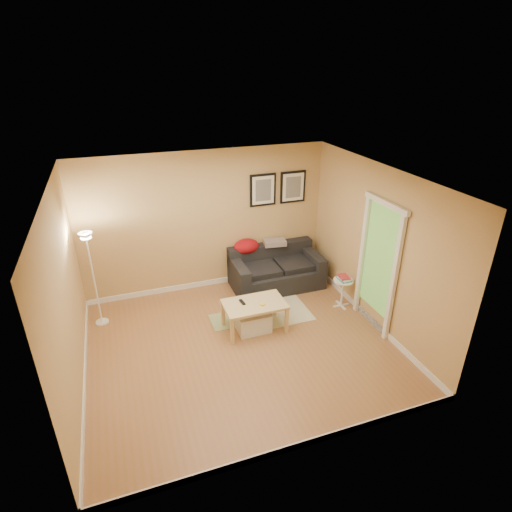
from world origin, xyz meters
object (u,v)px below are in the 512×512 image
(side_table, at_px, (342,293))
(floor_lamp, at_px, (95,282))
(storage_bin, at_px, (253,321))
(book_stack, at_px, (344,278))
(coffee_table, at_px, (254,316))
(sofa, at_px, (277,268))

(side_table, relative_size, floor_lamp, 0.33)
(storage_bin, relative_size, book_stack, 2.22)
(side_table, bearing_deg, floor_lamp, 167.75)
(coffee_table, distance_m, side_table, 1.68)
(coffee_table, xyz_separation_m, book_stack, (1.68, 0.13, 0.32))
(sofa, height_order, floor_lamp, floor_lamp)
(coffee_table, xyz_separation_m, storage_bin, (-0.03, -0.02, -0.08))
(sofa, xyz_separation_m, floor_lamp, (-3.21, -0.19, 0.40))
(sofa, relative_size, floor_lamp, 1.04)
(coffee_table, bearing_deg, sofa, 70.20)
(side_table, distance_m, book_stack, 0.30)
(storage_bin, bearing_deg, coffee_table, 39.92)
(side_table, bearing_deg, sofa, 127.49)
(sofa, distance_m, coffee_table, 1.48)
(side_table, height_order, floor_lamp, floor_lamp)
(sofa, height_order, storage_bin, sofa)
(coffee_table, distance_m, book_stack, 1.72)
(sofa, bearing_deg, side_table, -52.51)
(sofa, xyz_separation_m, coffee_table, (-0.86, -1.19, -0.13))
(sofa, height_order, book_stack, sofa)
(sofa, relative_size, side_table, 3.21)
(sofa, relative_size, coffee_table, 1.74)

